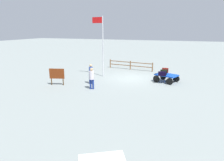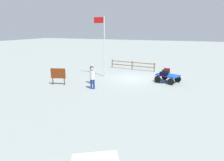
# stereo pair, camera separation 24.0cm
# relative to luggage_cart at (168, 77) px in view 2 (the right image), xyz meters

# --- Properties ---
(ground_plane) EXTENTS (120.00, 120.00, 0.00)m
(ground_plane) POSITION_rel_luggage_cart_xyz_m (3.04, -0.13, -0.47)
(ground_plane) COLOR gray
(luggage_cart) EXTENTS (2.15, 1.90, 0.66)m
(luggage_cart) POSITION_rel_luggage_cart_xyz_m (0.00, 0.00, 0.00)
(luggage_cart) COLOR blue
(luggage_cart) RESTS_ON ground
(suitcase_navy) EXTENTS (0.56, 0.38, 0.39)m
(suitcase_navy) POSITION_rel_luggage_cart_xyz_m (0.18, -0.70, 0.38)
(suitcase_navy) COLOR maroon
(suitcase_navy) RESTS_ON luggage_cart
(suitcase_olive) EXTENTS (0.66, 0.40, 0.33)m
(suitcase_olive) POSITION_rel_luggage_cart_xyz_m (0.29, 0.65, 0.36)
(suitcase_olive) COLOR black
(suitcase_olive) RESTS_ON luggage_cart
(suitcase_maroon) EXTENTS (0.57, 0.34, 0.38)m
(suitcase_maroon) POSITION_rel_luggage_cart_xyz_m (0.23, 0.07, 0.38)
(suitcase_maroon) COLOR black
(suitcase_maroon) RESTS_ON luggage_cart
(worker_lead) EXTENTS (0.36, 0.36, 1.64)m
(worker_lead) POSITION_rel_luggage_cart_xyz_m (5.73, 2.78, 0.47)
(worker_lead) COLOR navy
(worker_lead) RESTS_ON ground
(worker_trailing) EXTENTS (0.43, 0.43, 1.62)m
(worker_trailing) POSITION_rel_luggage_cart_xyz_m (5.03, 4.04, 0.48)
(worker_trailing) COLOR navy
(worker_trailing) RESTS_ON ground
(flagpole) EXTENTS (1.08, 0.12, 5.51)m
(flagpole) POSITION_rel_luggage_cart_xyz_m (5.93, 0.01, 2.80)
(flagpole) COLOR silver
(flagpole) RESTS_ON ground
(signboard) EXTENTS (1.18, 0.38, 1.35)m
(signboard) POSITION_rel_luggage_cart_xyz_m (8.11, 4.05, 0.40)
(signboard) COLOR #4C3319
(signboard) RESTS_ON ground
(wooden_fence) EXTENTS (5.09, 0.63, 0.95)m
(wooden_fence) POSITION_rel_luggage_cart_xyz_m (4.26, -4.02, 0.09)
(wooden_fence) COLOR brown
(wooden_fence) RESTS_ON ground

